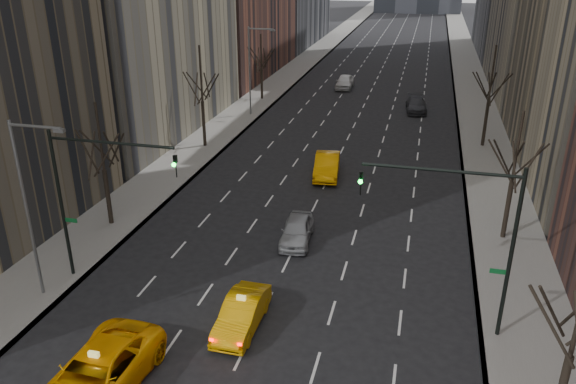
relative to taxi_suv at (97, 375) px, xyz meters
The scene contains 18 objects.
sidewalk_left 65.97m from the taxi_suv, 96.58° to the left, with size 4.50×320.00×0.15m, color slate.
sidewalk_right 67.68m from the taxi_suv, 75.51° to the left, with size 4.50×320.00×0.15m, color slate.
tree_lw_b 15.63m from the taxi_suv, 118.40° to the left, with size 3.36×3.50×7.82m.
tree_lw_c 30.58m from the taxi_suv, 103.91° to the left, with size 3.36×3.50×8.74m.
tree_lw_d 48.16m from the taxi_suv, 98.75° to the left, with size 3.36×3.50×7.36m.
tree_rw_a 17.02m from the taxi_suv, ahead, with size 3.36×3.50×8.28m.
tree_rw_b 24.36m from the taxi_suv, 46.41° to the left, with size 3.36×3.50×7.82m.
tree_rw_c 39.37m from the taxi_suv, 64.84° to the left, with size 3.36×3.50×8.74m.
traffic_mast_left 9.85m from the taxi_suv, 120.44° to the left, with size 6.69×0.39×8.00m.
traffic_mast_right 16.37m from the taxi_suv, 28.61° to the left, with size 6.69×0.39×8.00m.
streetlight_near 9.52m from the taxi_suv, 138.07° to the left, with size 2.83×0.22×9.00m.
streetlight_far 41.26m from the taxi_suv, 98.63° to the left, with size 2.83×0.22×9.00m.
taxi_suv is the anchor object (origin of this frame).
taxi_sedan 6.80m from the taxi_suv, 52.92° to the left, with size 1.58×4.54×1.49m, color #E79F04.
silver_sedan_ahead 14.95m from the taxi_suv, 71.90° to the left, with size 1.74×4.33×1.47m, color #9B9DA2.
far_taxi 25.62m from the taxi_suv, 79.95° to the left, with size 1.81×5.19×1.71m, color #FFA305.
far_suv_grey 47.59m from the taxi_suv, 77.28° to the left, with size 2.11×5.20×1.51m, color #2F2F35.
far_car_white 55.76m from the taxi_suv, 88.74° to the left, with size 1.99×4.94×1.68m, color white.
Camera 1 is at (6.63, -10.39, 16.00)m, focal length 35.00 mm.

